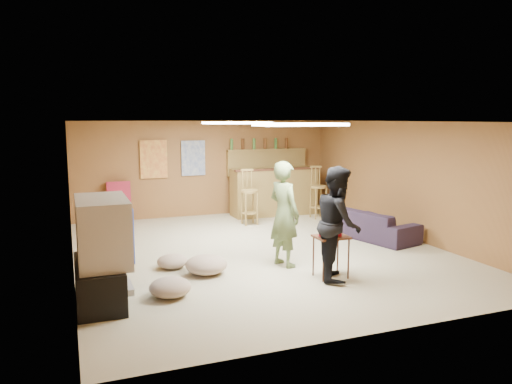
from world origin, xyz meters
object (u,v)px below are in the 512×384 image
object	(u,v)px
tv_body	(103,231)
person_olive	(284,214)
sofa	(370,224)
tray_table	(331,256)
person_black	(338,223)
bar_counter	(274,192)

from	to	relation	value
tv_body	person_olive	distance (m)	2.77
sofa	tray_table	size ratio (longest dim) A/B	3.09
tv_body	person_olive	xyz separation A→B (m)	(2.70, 0.61, -0.09)
person_olive	sofa	bearing A→B (deg)	-82.59
person_olive	tray_table	size ratio (longest dim) A/B	2.67
tv_body	sofa	bearing A→B (deg)	18.60
tray_table	person_black	bearing A→B (deg)	-52.73
person_black	sofa	size ratio (longest dim) A/B	0.86
sofa	tray_table	xyz separation A→B (m)	(-1.87, -1.82, 0.03)
tv_body	tray_table	world-z (taller)	tv_body
person_olive	sofa	size ratio (longest dim) A/B	0.87
bar_counter	sofa	bearing A→B (deg)	-73.74
tray_table	bar_counter	bearing A→B (deg)	77.00
tv_body	bar_counter	xyz separation A→B (m)	(4.15, 4.45, -0.35)
person_black	tray_table	world-z (taller)	person_black
tv_body	sofa	xyz separation A→B (m)	(4.96, 1.67, -0.63)
bar_counter	person_olive	bearing A→B (deg)	-110.76
tray_table	tv_body	bearing A→B (deg)	177.17
bar_counter	sofa	xyz separation A→B (m)	(0.81, -2.78, -0.28)
tv_body	person_black	distance (m)	3.16
bar_counter	person_olive	xyz separation A→B (m)	(-1.45, -3.84, 0.26)
bar_counter	person_olive	world-z (taller)	person_olive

